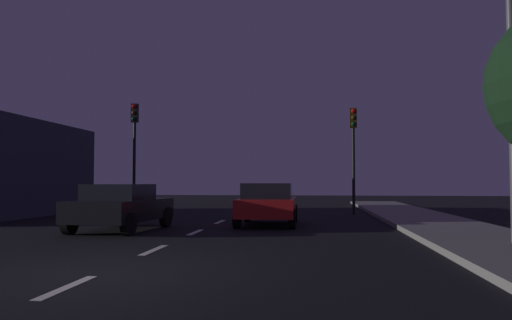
# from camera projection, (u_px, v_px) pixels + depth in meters

# --- Properties ---
(ground_plane) EXTENTS (80.00, 80.00, 0.00)m
(ground_plane) POSITION_uv_depth(u_px,v_px,m) (200.00, 230.00, 15.04)
(ground_plane) COLOR black
(sidewalk_curb_right) EXTENTS (3.00, 40.00, 0.15)m
(sidewalk_curb_right) POSITION_uv_depth(u_px,v_px,m) (456.00, 231.00, 14.19)
(sidewalk_curb_right) COLOR gray
(sidewalk_curb_right) RESTS_ON ground_plane
(lane_stripe_nearest) EXTENTS (0.16, 1.60, 0.01)m
(lane_stripe_nearest) POSITION_uv_depth(u_px,v_px,m) (67.00, 287.00, 6.90)
(lane_stripe_nearest) COLOR silver
(lane_stripe_nearest) RESTS_ON ground_plane
(lane_stripe_second) EXTENTS (0.16, 1.60, 0.01)m
(lane_stripe_second) POSITION_uv_depth(u_px,v_px,m) (154.00, 250.00, 10.68)
(lane_stripe_second) COLOR silver
(lane_stripe_second) RESTS_ON ground_plane
(lane_stripe_third) EXTENTS (0.16, 1.60, 0.01)m
(lane_stripe_third) POSITION_uv_depth(u_px,v_px,m) (195.00, 232.00, 14.45)
(lane_stripe_third) COLOR silver
(lane_stripe_third) RESTS_ON ground_plane
(lane_stripe_fourth) EXTENTS (0.16, 1.60, 0.01)m
(lane_stripe_fourth) POSITION_uv_depth(u_px,v_px,m) (220.00, 222.00, 18.22)
(lane_stripe_fourth) COLOR silver
(lane_stripe_fourth) RESTS_ON ground_plane
(lane_stripe_fifth) EXTENTS (0.16, 1.60, 0.01)m
(lane_stripe_fifth) POSITION_uv_depth(u_px,v_px,m) (236.00, 215.00, 21.99)
(lane_stripe_fifth) COLOR silver
(lane_stripe_fifth) RESTS_ON ground_plane
(lane_stripe_sixth) EXTENTS (0.16, 1.60, 0.01)m
(lane_stripe_sixth) POSITION_uv_depth(u_px,v_px,m) (247.00, 210.00, 25.76)
(lane_stripe_sixth) COLOR silver
(lane_stripe_sixth) RESTS_ON ground_plane
(traffic_signal_left) EXTENTS (0.32, 0.38, 5.26)m
(traffic_signal_left) POSITION_uv_depth(u_px,v_px,m) (134.00, 137.00, 23.84)
(traffic_signal_left) COLOR black
(traffic_signal_left) RESTS_ON ground_plane
(traffic_signal_right) EXTENTS (0.32, 0.38, 4.86)m
(traffic_signal_right) POSITION_uv_depth(u_px,v_px,m) (353.00, 140.00, 22.64)
(traffic_signal_right) COLOR black
(traffic_signal_right) RESTS_ON ground_plane
(car_stopped_ahead) EXTENTS (2.01, 3.88, 1.43)m
(car_stopped_ahead) POSITION_uv_depth(u_px,v_px,m) (268.00, 203.00, 16.97)
(car_stopped_ahead) COLOR #B21919
(car_stopped_ahead) RESTS_ON ground_plane
(car_adjacent_lane) EXTENTS (2.24, 4.00, 1.41)m
(car_adjacent_lane) POSITION_uv_depth(u_px,v_px,m) (121.00, 206.00, 14.96)
(car_adjacent_lane) COLOR black
(car_adjacent_lane) RESTS_ON ground_plane
(street_lamp_right) EXTENTS (2.03, 0.36, 6.41)m
(street_lamp_right) POSITION_uv_depth(u_px,v_px,m) (495.00, 71.00, 10.96)
(street_lamp_right) COLOR #4C4C51
(street_lamp_right) RESTS_ON ground_plane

